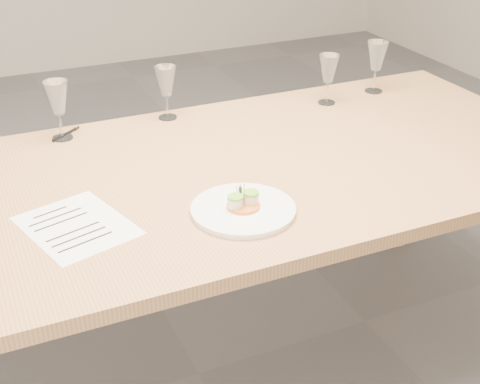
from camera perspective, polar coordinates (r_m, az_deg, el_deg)
name	(u,v)px	position (r m, az deg, el deg)	size (l,w,h in m)	color
ground	(198,373)	(2.33, -3.59, -15.20)	(7.00, 7.00, 0.00)	slate
dining_table	(191,196)	(1.93, -4.19, -0.31)	(2.40, 1.00, 0.75)	tan
dinner_plate	(243,209)	(1.70, 0.29, -1.43)	(0.27, 0.27, 0.07)	white
recipe_sheet	(76,226)	(1.69, -13.78, -2.82)	(0.30, 0.34, 0.00)	white
ballpoint_pen	(66,134)	(2.22, -14.63, 4.82)	(0.10, 0.08, 0.01)	black
wine_glass_1	(57,99)	(2.15, -15.32, 7.66)	(0.08, 0.08, 0.19)	white
wine_glass_2	(166,82)	(2.25, -6.34, 9.27)	(0.07, 0.07, 0.18)	white
wine_glass_3	(329,70)	(2.40, 7.57, 10.30)	(0.07, 0.07, 0.18)	white
wine_glass_4	(377,57)	(2.54, 11.60, 11.22)	(0.08, 0.08, 0.19)	white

